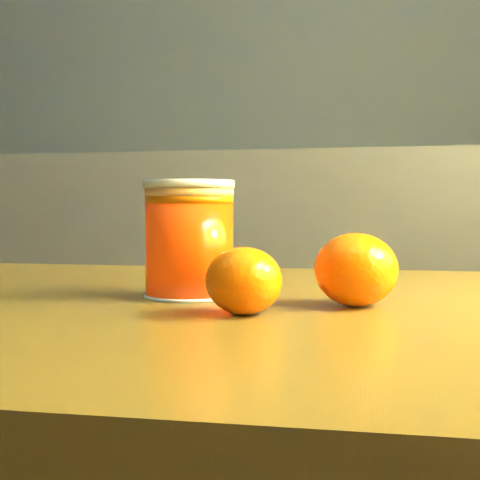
# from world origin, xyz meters

# --- Properties ---
(kitchen_counter) EXTENTS (3.15, 0.60, 0.90)m
(kitchen_counter) POSITION_xyz_m (0.00, 1.45, 0.45)
(kitchen_counter) COLOR #47474C
(kitchen_counter) RESTS_ON ground
(table) EXTENTS (0.93, 0.67, 0.68)m
(table) POSITION_xyz_m (0.85, 0.07, 0.59)
(table) COLOR brown
(table) RESTS_ON ground
(juice_glass) EXTENTS (0.08, 0.08, 0.10)m
(juice_glass) POSITION_xyz_m (0.78, 0.09, 0.73)
(juice_glass) COLOR #FF3805
(juice_glass) RESTS_ON table
(orange_front) EXTENTS (0.07, 0.07, 0.05)m
(orange_front) POSITION_xyz_m (0.85, 0.01, 0.70)
(orange_front) COLOR #FF6205
(orange_front) RESTS_ON table
(orange_back) EXTENTS (0.09, 0.09, 0.06)m
(orange_back) POSITION_xyz_m (0.94, 0.07, 0.71)
(orange_back) COLOR #FF6205
(orange_back) RESTS_ON table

